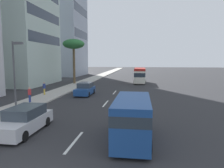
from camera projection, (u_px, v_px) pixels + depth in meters
The scene contains 13 objects.
ground_plane at pixel (120, 86), 37.53m from camera, with size 198.00×198.00×0.00m, color #2D2D30.
sidewalk_right at pixel (78, 85), 38.63m from camera, with size 162.00×3.33×0.15m, color #B2ADA3.
lane_stripe_near at pixel (74, 142), 11.76m from camera, with size 3.20×0.16×0.01m, color silver.
lane_stripe_mid at pixel (106, 104), 22.11m from camera, with size 3.20×0.16×0.01m, color silver.
lane_stripe_far at pixel (115, 92), 29.70m from camera, with size 3.20×0.16×0.01m, color silver.
minibus_lead at pixel (140, 75), 41.40m from camera, with size 6.70×2.28×3.02m.
car_second at pixel (24, 120), 13.33m from camera, with size 4.65×1.94×1.65m.
van_third at pixel (132, 117), 11.79m from camera, with size 5.20×2.11×2.49m.
car_fourth at pixel (85, 89), 27.52m from camera, with size 4.40×1.92×1.66m.
pedestrian_near_lamp at pixel (44, 88), 26.81m from camera, with size 0.34×0.26×1.67m.
pedestrian_mid_block at pixel (30, 94), 22.09m from camera, with size 0.36×0.39×1.62m.
palm_tree at pixel (74, 45), 39.25m from camera, with size 4.14×4.14×8.49m.
street_lamp at pixel (15, 69), 17.01m from camera, with size 0.24×0.97×6.03m.
Camera 1 is at (-5.58, -3.71, 4.67)m, focal length 32.94 mm.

